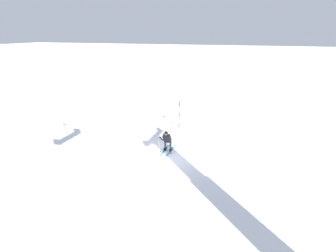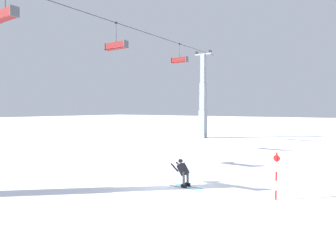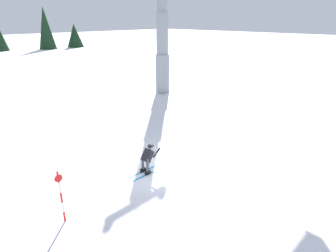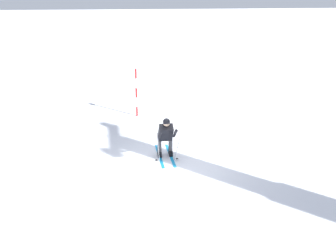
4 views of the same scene
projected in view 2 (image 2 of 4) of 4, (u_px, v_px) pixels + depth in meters
name	position (u px, v px, depth m)	size (l,w,h in m)	color
ground_plane	(174.00, 185.00, 15.08)	(260.00, 260.00, 0.00)	white
skier_carving_main	(183.00, 171.00, 14.67)	(0.71, 1.76, 1.50)	#198CCC
lift_tower_far	(203.00, 102.00, 39.08)	(0.87, 2.43, 11.49)	gray
haul_cable	(113.00, 22.00, 25.31)	(0.05, 0.05, 38.72)	black
chairlift_seat_nearest	(4.00, 14.00, 17.96)	(0.61, 2.21, 2.10)	black
chairlift_seat_second	(116.00, 45.00, 25.68)	(0.61, 2.39, 2.35)	black
chairlift_seat_middle	(179.00, 60.00, 34.01)	(0.61, 2.10, 2.22)	black
trail_marker_pole	(276.00, 174.00, 12.54)	(0.07, 0.28, 2.03)	red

